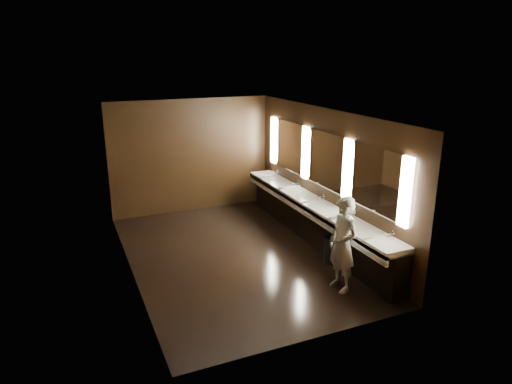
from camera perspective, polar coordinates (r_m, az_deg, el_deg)
floor at (r=9.15m, az=-2.55°, el=-7.91°), size 6.00×6.00×0.00m
ceiling at (r=8.36m, az=-2.81°, el=9.75°), size 4.00×6.00×0.02m
wall_back at (r=11.42m, az=-8.08°, el=4.47°), size 4.00×0.02×2.80m
wall_front at (r=6.11m, az=7.51°, el=-6.90°), size 4.00×0.02×2.80m
wall_left at (r=8.19m, az=-15.85°, el=-1.10°), size 0.02×6.00×2.80m
wall_right at (r=9.52m, az=8.65°, el=1.89°), size 0.02×6.00×2.80m
sink_counter at (r=9.69m, az=7.37°, el=-3.40°), size 0.55×5.40×1.01m
mirror_band at (r=9.42m, az=8.64°, el=3.93°), size 0.06×5.03×1.15m
person at (r=7.73m, az=10.78°, el=-6.45°), size 0.44×0.63×1.64m
trash_bin at (r=8.85m, az=9.58°, el=-7.19°), size 0.44×0.44×0.53m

